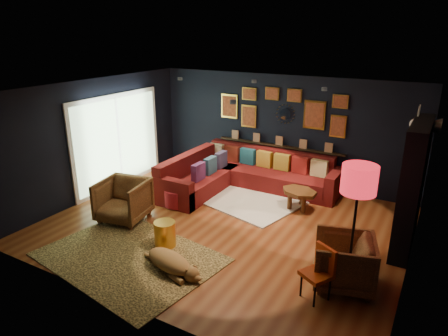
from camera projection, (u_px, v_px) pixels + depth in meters
The scene contains 20 objects.
floor at pixel (225, 225), 7.74m from camera, with size 6.50×6.50×0.00m, color brown.
room_walls at pixel (225, 146), 7.21m from camera, with size 6.50×6.50×6.50m.
sectional at pixel (240, 175), 9.40m from camera, with size 3.41×2.69×0.86m.
ledge at pixel (279, 146), 9.63m from camera, with size 3.20×0.12×0.04m, color black.
gallery_wall at pixel (281, 109), 9.38m from camera, with size 3.15×0.04×1.02m.
sunburst_mirror at pixel (285, 114), 9.36m from camera, with size 0.47×0.16×0.47m.
fireplace at pixel (411, 191), 6.70m from camera, with size 0.31×1.60×2.20m.
deer_head at pixel (427, 125), 6.75m from camera, with size 0.50×0.28×0.45m.
sliding_door at pixel (118, 141), 9.37m from camera, with size 0.06×2.80×2.20m.
ceiling_spots at pixel (245, 87), 7.55m from camera, with size 3.30×2.50×0.06m.
shag_rug at pixel (245, 198), 8.90m from camera, with size 2.36×1.71×0.03m, color white.
leopard_rug at pixel (129, 257), 6.63m from camera, with size 2.87×2.05×0.02m, color tan.
coffee_table at pixel (299, 194), 8.30m from camera, with size 0.93×0.81×0.39m.
pouf at pixel (177, 197), 8.48m from camera, with size 0.55×0.55×0.36m, color maroon.
armchair_left at pixel (123, 198), 7.81m from camera, with size 0.88×0.83×0.91m, color #CB8244.
armchair_right at pixel (344, 259), 5.79m from camera, with size 0.83×0.78×0.85m, color #CB8244.
gold_stool at pixel (165, 234), 6.90m from camera, with size 0.37×0.37×0.46m, color gold.
orange_chair at pixel (320, 269), 5.52m from camera, with size 0.50×0.50×0.78m.
floor_lamp at pixel (359, 184), 5.57m from camera, with size 0.50×0.50×1.82m.
dog at pixel (169, 258), 6.22m from camera, with size 1.25×0.61×0.39m, color #9E6A42, non-canonical shape.
Camera 1 is at (3.42, -6.04, 3.60)m, focal length 32.00 mm.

